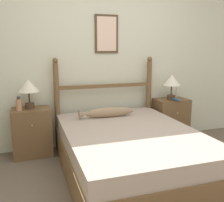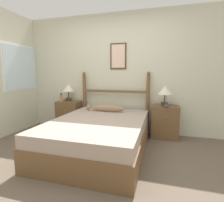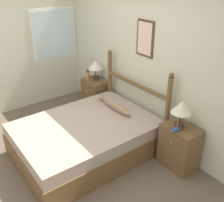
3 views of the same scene
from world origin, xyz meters
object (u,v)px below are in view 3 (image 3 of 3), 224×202
(nightstand_left, at_px, (95,95))
(fish_pillow, at_px, (115,106))
(bottle, at_px, (88,75))
(bed, at_px, (86,138))
(table_lamp_right, at_px, (181,109))
(table_lamp_left, at_px, (95,66))
(model_boat, at_px, (177,129))
(nightstand_right, at_px, (179,147))

(nightstand_left, bearing_deg, fish_pillow, -15.52)
(nightstand_left, bearing_deg, bottle, -153.01)
(bed, height_order, table_lamp_right, table_lamp_right)
(bed, xyz_separation_m, fish_pillow, (-0.09, 0.62, 0.33))
(nightstand_left, xyz_separation_m, table_lamp_left, (-0.01, 0.03, 0.61))
(bed, distance_m, nightstand_left, 1.39)
(fish_pillow, bearing_deg, table_lamp_right, 12.29)
(table_lamp_left, relative_size, table_lamp_right, 1.00)
(nightstand_left, height_order, table_lamp_left, table_lamp_left)
(bottle, bearing_deg, table_lamp_right, 1.16)
(model_boat, bearing_deg, nightstand_left, 176.96)
(bed, relative_size, table_lamp_right, 5.26)
(bed, distance_m, table_lamp_left, 1.57)
(nightstand_right, distance_m, fish_pillow, 1.21)
(nightstand_right, height_order, bottle, bottle)
(nightstand_left, distance_m, table_lamp_left, 0.61)
(nightstand_right, bearing_deg, model_boat, -89.61)
(bed, bearing_deg, table_lamp_left, 139.57)
(nightstand_left, xyz_separation_m, table_lamp_right, (2.10, -0.03, 0.61))
(nightstand_left, bearing_deg, nightstand_right, 0.00)
(nightstand_left, height_order, nightstand_right, same)
(bottle, distance_m, model_boat, 2.27)
(bed, xyz_separation_m, table_lamp_right, (1.04, 0.86, 0.68))
(nightstand_right, xyz_separation_m, bottle, (-2.27, -0.07, 0.41))
(bed, relative_size, table_lamp_left, 5.26)
(bed, bearing_deg, nightstand_left, 140.15)
(fish_pillow, bearing_deg, bed, -82.01)
(table_lamp_right, relative_size, fish_pillow, 0.51)
(nightstand_left, xyz_separation_m, bottle, (-0.14, -0.07, 0.41))
(table_lamp_right, xyz_separation_m, model_boat, (0.03, -0.09, -0.26))
(bottle, distance_m, fish_pillow, 1.15)
(nightstand_right, relative_size, table_lamp_left, 1.68)
(table_lamp_left, height_order, model_boat, table_lamp_left)
(table_lamp_right, bearing_deg, table_lamp_left, 178.50)
(bottle, relative_size, fish_pillow, 0.25)
(bottle, height_order, fish_pillow, bottle)
(model_boat, bearing_deg, nightstand_right, 90.39)
(table_lamp_left, xyz_separation_m, bottle, (-0.13, -0.10, -0.20))
(nightstand_right, relative_size, table_lamp_right, 1.68)
(bottle, bearing_deg, nightstand_left, 26.99)
(nightstand_left, height_order, fish_pillow, fish_pillow)
(model_boat, bearing_deg, table_lamp_left, 176.23)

